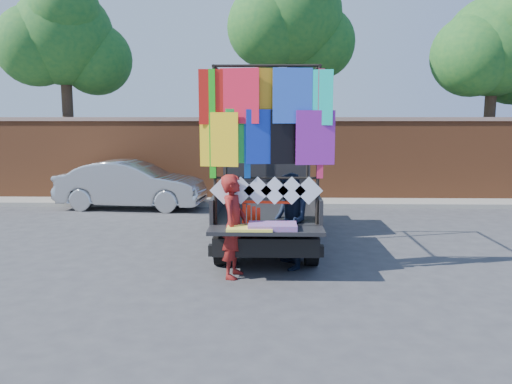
{
  "coord_description": "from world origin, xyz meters",
  "views": [
    {
      "loc": [
        0.23,
        -8.56,
        2.53
      ],
      "look_at": [
        0.02,
        -0.13,
        1.31
      ],
      "focal_mm": 35.0,
      "sensor_mm": 36.0,
      "label": 1
    }
  ],
  "objects_px": {
    "pickup_truck": "(267,198)",
    "man": "(289,221)",
    "sedan": "(132,185)",
    "woman": "(234,226)"
  },
  "relations": [
    {
      "from": "sedan",
      "to": "pickup_truck",
      "type": "bearing_deg",
      "value": -126.85
    },
    {
      "from": "pickup_truck",
      "to": "sedan",
      "type": "xyz_separation_m",
      "value": [
        -3.88,
        3.46,
        -0.17
      ]
    },
    {
      "from": "pickup_truck",
      "to": "sedan",
      "type": "height_order",
      "value": "pickup_truck"
    },
    {
      "from": "pickup_truck",
      "to": "man",
      "type": "distance_m",
      "value": 2.35
    },
    {
      "from": "pickup_truck",
      "to": "man",
      "type": "height_order",
      "value": "pickup_truck"
    },
    {
      "from": "pickup_truck",
      "to": "man",
      "type": "relative_size",
      "value": 3.28
    },
    {
      "from": "man",
      "to": "woman",
      "type": "bearing_deg",
      "value": -70.85
    },
    {
      "from": "sedan",
      "to": "woman",
      "type": "height_order",
      "value": "woman"
    },
    {
      "from": "woman",
      "to": "man",
      "type": "height_order",
      "value": "woman"
    },
    {
      "from": "pickup_truck",
      "to": "sedan",
      "type": "relative_size",
      "value": 1.3
    }
  ]
}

